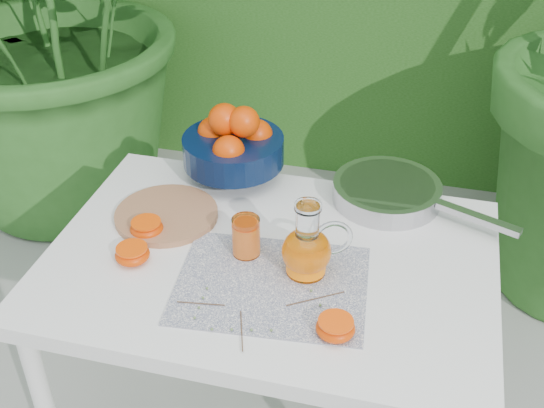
% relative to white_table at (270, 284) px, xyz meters
% --- Properties ---
extents(white_table, '(1.00, 0.70, 0.75)m').
position_rel_white_table_xyz_m(white_table, '(0.00, 0.00, 0.00)').
color(white_table, white).
rests_on(white_table, ground).
extents(placemat, '(0.43, 0.35, 0.00)m').
position_rel_white_table_xyz_m(placemat, '(0.03, -0.09, 0.08)').
color(placemat, '#0B153E').
rests_on(placemat, white_table).
extents(cutting_board, '(0.26, 0.26, 0.02)m').
position_rel_white_table_xyz_m(cutting_board, '(-0.28, 0.09, 0.09)').
color(cutting_board, '#A4704A').
rests_on(cutting_board, white_table).
extents(fruit_bowl, '(0.29, 0.29, 0.21)m').
position_rel_white_table_xyz_m(fruit_bowl, '(-0.18, 0.31, 0.18)').
color(fruit_bowl, black).
rests_on(fruit_bowl, white_table).
extents(juice_pitcher, '(0.16, 0.14, 0.18)m').
position_rel_white_table_xyz_m(juice_pitcher, '(0.09, -0.03, 0.15)').
color(juice_pitcher, white).
rests_on(juice_pitcher, white_table).
extents(juice_tumbler, '(0.07, 0.07, 0.09)m').
position_rel_white_table_xyz_m(juice_tumbler, '(-0.05, -0.00, 0.13)').
color(juice_tumbler, white).
rests_on(juice_tumbler, white_table).
extents(saute_pan, '(0.49, 0.35, 0.05)m').
position_rel_white_table_xyz_m(saute_pan, '(0.23, 0.29, 0.11)').
color(saute_pan, '#A8A8AC').
rests_on(saute_pan, white_table).
extents(orange_halves, '(0.57, 0.30, 0.04)m').
position_rel_white_table_xyz_m(orange_halves, '(-0.14, -0.09, 0.10)').
color(orange_halves, '#DA3B02').
rests_on(orange_halves, white_table).
extents(thyme_sprigs, '(0.33, 0.24, 0.01)m').
position_rel_white_table_xyz_m(thyme_sprigs, '(0.02, -0.18, 0.09)').
color(thyme_sprigs, '#503724').
rests_on(thyme_sprigs, white_table).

